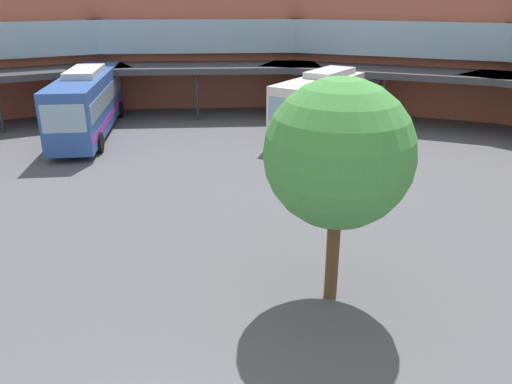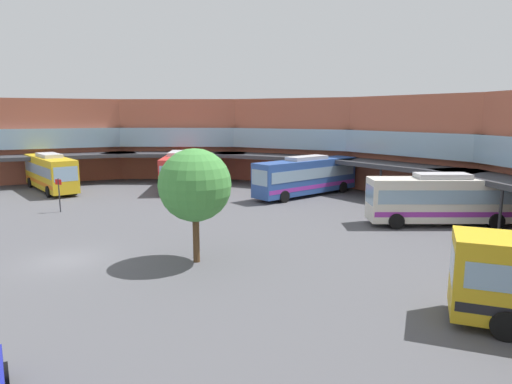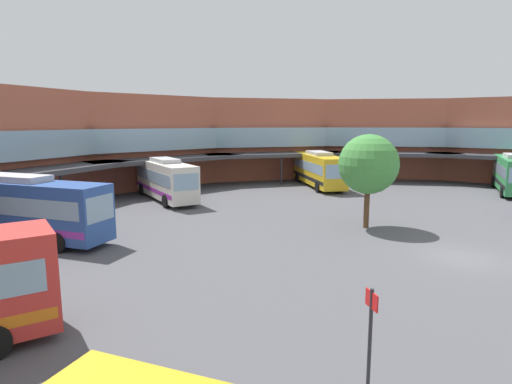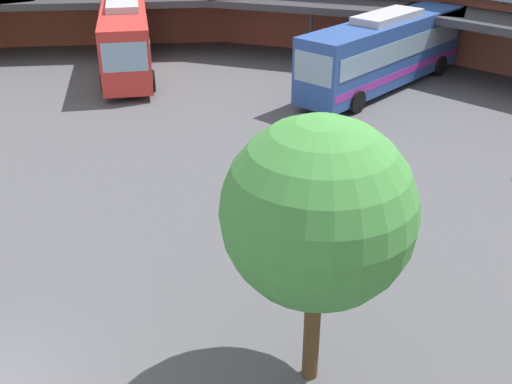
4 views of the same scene
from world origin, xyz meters
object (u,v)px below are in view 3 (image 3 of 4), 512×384
bus_1 (17,207)px  plaza_tree (368,164)px  bus_0 (319,169)px  stop_sign_post (370,329)px  bus_4 (165,179)px

bus_1 → plaza_tree: 21.79m
bus_0 → bus_1: bearing=-53.9°
bus_0 → plaza_tree: size_ratio=1.60×
bus_1 → stop_sign_post: 22.35m
plaza_tree → stop_sign_post: size_ratio=2.21×
bus_1 → plaza_tree: bearing=27.7°
bus_0 → plaza_tree: bearing=-7.9°
bus_1 → bus_0: bearing=65.4°
bus_4 → stop_sign_post: 29.73m
bus_1 → stop_sign_post: size_ratio=4.42×
bus_4 → plaza_tree: size_ratio=1.68×
bus_0 → bus_1: size_ratio=0.80×
bus_0 → stop_sign_post: bus_0 is taller
bus_4 → plaza_tree: 18.65m
bus_0 → bus_4: bearing=-70.7°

